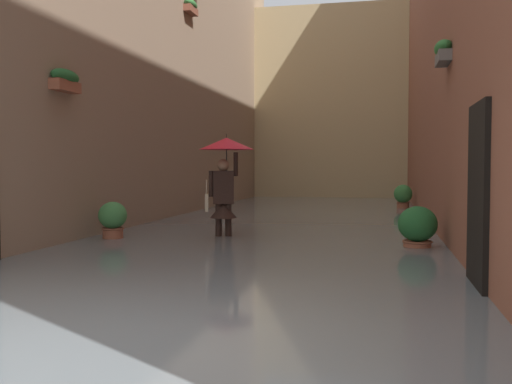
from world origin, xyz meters
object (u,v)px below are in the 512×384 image
(person_wading, at_px, (225,168))
(potted_plant_near_left, at_px, (418,230))
(potted_plant_mid_left, at_px, (403,197))
(potted_plant_near_right, at_px, (113,222))

(person_wading, height_order, potted_plant_near_left, person_wading)
(potted_plant_mid_left, bearing_deg, potted_plant_near_right, 58.21)
(potted_plant_mid_left, height_order, potted_plant_near_right, potted_plant_mid_left)
(potted_plant_mid_left, height_order, potted_plant_near_left, potted_plant_mid_left)
(potted_plant_near_left, bearing_deg, potted_plant_near_right, 0.14)
(person_wading, distance_m, potted_plant_near_left, 3.62)
(person_wading, xyz_separation_m, potted_plant_mid_left, (-3.50, -7.98, -0.93))
(person_wading, distance_m, potted_plant_near_right, 2.25)
(potted_plant_near_left, bearing_deg, potted_plant_mid_left, -90.62)
(person_wading, height_order, potted_plant_near_right, person_wading)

